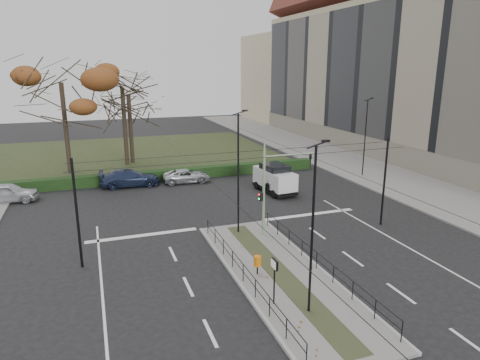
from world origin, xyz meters
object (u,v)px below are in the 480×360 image
object	(u,v)px
traffic_light	(269,186)
parked_car_third	(130,178)
streetlamp_median_far	(239,172)
info_panel	(274,269)
bare_tree_center	(129,99)
litter_bin	(257,261)
streetlamp_median_near	(313,229)
rust_tree	(61,82)
parked_car_first	(8,193)
streetlamp_sidewalk	(365,137)
bare_tree_near	(122,93)
parked_car_fourth	(187,176)
white_van	(275,178)

from	to	relation	value
traffic_light	parked_car_third	xyz separation A→B (m)	(-7.09, 14.89, -2.55)
traffic_light	streetlamp_median_far	distance (m)	2.04
info_panel	bare_tree_center	world-z (taller)	bare_tree_center
litter_bin	bare_tree_center	size ratio (longest dim) A/B	0.10
parked_car_third	litter_bin	bearing A→B (deg)	-165.16
streetlamp_median_near	rust_tree	world-z (taller)	rust_tree
parked_car_first	streetlamp_sidewalk	bearing A→B (deg)	-88.96
traffic_light	info_panel	bearing A→B (deg)	-111.21
litter_bin	bare_tree_near	distance (m)	29.45
streetlamp_sidewalk	rust_tree	distance (m)	29.52
info_panel	streetlamp_sidewalk	world-z (taller)	streetlamp_sidewalk
streetlamp_sidewalk	parked_car_fourth	size ratio (longest dim) A/B	1.71
info_panel	parked_car_third	size ratio (longest dim) A/B	0.41
traffic_light	streetlamp_median_near	xyz separation A→B (m)	(-1.78, -8.77, 0.65)
traffic_light	bare_tree_near	xyz separation A→B (m)	(-6.57, 23.57, 4.39)
streetlamp_median_far	bare_tree_near	xyz separation A→B (m)	(-4.93, 22.64, 3.60)
info_panel	bare_tree_center	distance (m)	32.61
streetlamp_sidewalk	parked_car_first	size ratio (longest dim) A/B	1.65
litter_bin	parked_car_first	bearing A→B (deg)	127.78
litter_bin	bare_tree_center	distance (m)	29.99
litter_bin	white_van	bearing A→B (deg)	62.85
litter_bin	rust_tree	distance (m)	29.42
white_van	bare_tree_near	xyz separation A→B (m)	(-10.94, 14.73, 6.43)
traffic_light	parked_car_fourth	size ratio (longest dim) A/B	1.25
rust_tree	bare_tree_center	size ratio (longest dim) A/B	1.17
rust_tree	litter_bin	bearing A→B (deg)	-69.93
streetlamp_median_near	parked_car_third	distance (m)	24.46
parked_car_first	parked_car_third	distance (m)	9.72
white_van	bare_tree_near	world-z (taller)	bare_tree_near
parked_car_first	streetlamp_median_far	bearing A→B (deg)	-123.92
streetlamp_median_near	rust_tree	distance (m)	32.68
parked_car_third	bare_tree_near	size ratio (longest dim) A/B	0.48
parked_car_first	rust_tree	distance (m)	12.52
streetlamp_sidewalk	litter_bin	bearing A→B (deg)	-137.83
info_panel	bare_tree_near	bearing A→B (deg)	96.54
white_van	bare_tree_center	distance (m)	19.48
bare_tree_center	parked_car_fourth	bearing A→B (deg)	-68.29
traffic_light	info_panel	size ratio (longest dim) A/B	2.54
streetlamp_sidewalk	rust_tree	bearing A→B (deg)	157.94
streetlamp_sidewalk	parked_car_first	xyz separation A→B (m)	(-31.33, 2.51, -3.16)
streetlamp_median_near	bare_tree_near	xyz separation A→B (m)	(-4.79, 32.34, 3.74)
streetlamp_sidewalk	white_van	bearing A→B (deg)	-169.02
parked_car_fourth	rust_tree	world-z (taller)	rust_tree
info_panel	streetlamp_median_near	size ratio (longest dim) A/B	0.29
info_panel	parked_car_fourth	size ratio (longest dim) A/B	0.49
parked_car_fourth	white_van	xyz separation A→B (m)	(6.37, -5.67, 0.66)
parked_car_third	bare_tree_center	bearing A→B (deg)	-5.06
traffic_light	bare_tree_center	size ratio (longest dim) A/B	0.55
streetlamp_median_near	white_van	xyz separation A→B (m)	(6.16, 17.61, -2.69)
parked_car_first	bare_tree_center	world-z (taller)	bare_tree_center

